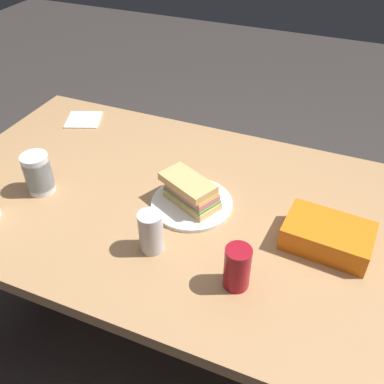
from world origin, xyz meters
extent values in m
plane|color=#383330|center=(0.00, 0.00, 0.00)|extent=(8.00, 8.00, 0.00)
cube|color=tan|center=(0.00, 0.00, 0.75)|extent=(1.59, 0.91, 0.04)
cylinder|color=#977049|center=(0.71, -0.38, 0.36)|extent=(0.07, 0.07, 0.73)
cylinder|color=white|center=(-0.04, 0.00, 0.77)|extent=(0.25, 0.25, 0.01)
cube|color=#DBB26B|center=(-0.04, 0.00, 0.79)|extent=(0.19, 0.15, 0.02)
cube|color=#599E3F|center=(-0.04, 0.00, 0.81)|extent=(0.18, 0.15, 0.01)
cube|color=#C6727A|center=(-0.04, 0.00, 0.82)|extent=(0.18, 0.14, 0.02)
cube|color=yellow|center=(-0.04, 0.00, 0.84)|extent=(0.17, 0.14, 0.01)
cube|color=#DBB26B|center=(-0.03, 0.00, 0.85)|extent=(0.19, 0.15, 0.02)
cylinder|color=maroon|center=(-0.26, 0.24, 0.83)|extent=(0.07, 0.07, 0.12)
cube|color=orange|center=(-0.44, 0.02, 0.80)|extent=(0.24, 0.17, 0.07)
cylinder|color=silver|center=(0.43, 0.11, 0.82)|extent=(0.08, 0.08, 0.09)
cylinder|color=silver|center=(0.43, 0.11, 0.83)|extent=(0.08, 0.08, 0.09)
cylinder|color=silver|center=(0.43, 0.11, 0.85)|extent=(0.08, 0.08, 0.09)
cylinder|color=silver|center=(-0.01, 0.21, 0.83)|extent=(0.07, 0.07, 0.12)
cube|color=white|center=(0.56, -0.31, 0.77)|extent=(0.17, 0.17, 0.01)
camera|label=1|loc=(-0.42, 0.92, 1.62)|focal=40.12mm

